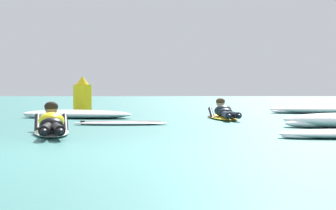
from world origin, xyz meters
TOP-DOWN VIEW (x-y plane):
  - ground_plane at (0.00, 10.00)m, footprint 120.00×120.00m
  - surfer_near at (-0.99, 2.89)m, footprint 0.95×2.61m
  - surfer_far at (2.04, 7.71)m, footprint 0.72×2.71m
  - drifting_surfboard at (-0.18, 5.46)m, footprint 1.87×0.65m
  - whitewater_front at (3.13, 2.27)m, footprint 1.63×0.77m
  - whitewater_mid_right at (-1.50, 8.26)m, footprint 3.04×1.84m
  - whitewater_back at (5.06, 11.32)m, footprint 2.94×1.82m
  - channel_marker_buoy at (-1.73, 10.68)m, footprint 0.55×0.55m

SIDE VIEW (x-z plane):
  - ground_plane at x=0.00m, z-range 0.00..0.00m
  - drifting_surfboard at x=-0.18m, z-range -0.05..0.11m
  - whitewater_front at x=3.13m, z-range 0.00..0.12m
  - whitewater_mid_right at x=-1.50m, z-range -0.01..0.20m
  - whitewater_back at x=5.06m, z-range -0.01..0.22m
  - surfer_far at x=2.04m, z-range -0.13..0.40m
  - surfer_near at x=-0.99m, z-range -0.13..0.41m
  - channel_marker_buoy at x=-1.73m, z-range -0.11..0.98m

